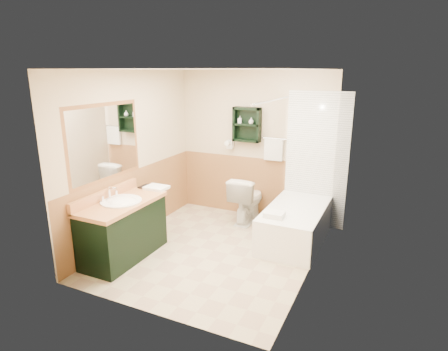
# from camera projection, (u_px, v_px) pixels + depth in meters

# --- Properties ---
(floor) EXTENTS (3.00, 3.00, 0.00)m
(floor) POSITION_uv_depth(u_px,v_px,m) (214.00, 251.00, 5.14)
(floor) COLOR #C5B790
(floor) RESTS_ON ground
(back_wall) EXTENTS (2.60, 0.04, 2.40)m
(back_wall) POSITION_uv_depth(u_px,v_px,m) (255.00, 145.00, 6.14)
(back_wall) COLOR beige
(back_wall) RESTS_ON ground
(left_wall) EXTENTS (0.04, 3.00, 2.40)m
(left_wall) POSITION_uv_depth(u_px,v_px,m) (131.00, 156.00, 5.35)
(left_wall) COLOR beige
(left_wall) RESTS_ON ground
(right_wall) EXTENTS (0.04, 3.00, 2.40)m
(right_wall) POSITION_uv_depth(u_px,v_px,m) (316.00, 178.00, 4.27)
(right_wall) COLOR beige
(right_wall) RESTS_ON ground
(ceiling) EXTENTS (2.60, 3.00, 0.04)m
(ceiling) POSITION_uv_depth(u_px,v_px,m) (212.00, 67.00, 4.48)
(ceiling) COLOR white
(ceiling) RESTS_ON back_wall
(wainscot_left) EXTENTS (2.98, 2.98, 1.00)m
(wainscot_left) POSITION_uv_depth(u_px,v_px,m) (136.00, 203.00, 5.52)
(wainscot_left) COLOR #B07047
(wainscot_left) RESTS_ON left_wall
(wainscot_back) EXTENTS (2.58, 2.58, 1.00)m
(wainscot_back) POSITION_uv_depth(u_px,v_px,m) (253.00, 187.00, 6.29)
(wainscot_back) COLOR #B07047
(wainscot_back) RESTS_ON back_wall
(mirror_frame) EXTENTS (1.30, 1.30, 1.00)m
(mirror_frame) POSITION_uv_depth(u_px,v_px,m) (105.00, 142.00, 4.77)
(mirror_frame) COLOR brown
(mirror_frame) RESTS_ON left_wall
(mirror_glass) EXTENTS (1.20, 1.20, 0.90)m
(mirror_glass) POSITION_uv_depth(u_px,v_px,m) (105.00, 142.00, 4.77)
(mirror_glass) COLOR white
(mirror_glass) RESTS_ON left_wall
(tile_right) EXTENTS (1.50, 1.50, 2.10)m
(tile_right) POSITION_uv_depth(u_px,v_px,m) (324.00, 174.00, 4.98)
(tile_right) COLOR white
(tile_right) RESTS_ON right_wall
(tile_back) EXTENTS (0.95, 0.95, 2.10)m
(tile_back) POSITION_uv_depth(u_px,v_px,m) (316.00, 161.00, 5.72)
(tile_back) COLOR white
(tile_back) RESTS_ON back_wall
(tile_accent) EXTENTS (1.50, 1.50, 0.10)m
(tile_accent) POSITION_uv_depth(u_px,v_px,m) (328.00, 110.00, 4.76)
(tile_accent) COLOR #134426
(tile_accent) RESTS_ON right_wall
(wall_shelf) EXTENTS (0.45, 0.15, 0.55)m
(wall_shelf) POSITION_uv_depth(u_px,v_px,m) (247.00, 125.00, 5.98)
(wall_shelf) COLOR black
(wall_shelf) RESTS_ON back_wall
(hair_dryer) EXTENTS (0.10, 0.24, 0.18)m
(hair_dryer) POSITION_uv_depth(u_px,v_px,m) (230.00, 144.00, 6.22)
(hair_dryer) COLOR white
(hair_dryer) RESTS_ON back_wall
(towel_bar) EXTENTS (0.40, 0.06, 0.40)m
(towel_bar) POSITION_uv_depth(u_px,v_px,m) (274.00, 139.00, 5.89)
(towel_bar) COLOR white
(towel_bar) RESTS_ON back_wall
(curtain_rod) EXTENTS (0.03, 1.60, 0.03)m
(curtain_rod) POSITION_uv_depth(u_px,v_px,m) (273.00, 100.00, 5.03)
(curtain_rod) COLOR silver
(curtain_rod) RESTS_ON back_wall
(shower_curtain) EXTENTS (1.05, 1.05, 1.70)m
(shower_curtain) POSITION_uv_depth(u_px,v_px,m) (274.00, 159.00, 5.41)
(shower_curtain) COLOR #C8B497
(shower_curtain) RESTS_ON curtain_rod
(vanity) EXTENTS (0.59, 1.21, 0.77)m
(vanity) POSITION_uv_depth(u_px,v_px,m) (123.00, 230.00, 4.87)
(vanity) COLOR black
(vanity) RESTS_ON ground
(bathtub) EXTENTS (0.77, 1.50, 0.52)m
(bathtub) POSITION_uv_depth(u_px,v_px,m) (296.00, 224.00, 5.38)
(bathtub) COLOR white
(bathtub) RESTS_ON ground
(toilet) EXTENTS (0.44, 0.77, 0.75)m
(toilet) POSITION_uv_depth(u_px,v_px,m) (247.00, 199.00, 6.06)
(toilet) COLOR white
(toilet) RESTS_ON ground
(counter_towel) EXTENTS (0.31, 0.24, 0.04)m
(counter_towel) POSITION_uv_depth(u_px,v_px,m) (156.00, 188.00, 5.28)
(counter_towel) COLOR white
(counter_towel) RESTS_ON vanity
(vanity_book) EXTENTS (0.15, 0.03, 0.20)m
(vanity_book) POSITION_uv_depth(u_px,v_px,m) (141.00, 180.00, 5.37)
(vanity_book) COLOR black
(vanity_book) RESTS_ON vanity
(tub_towel) EXTENTS (0.25, 0.21, 0.07)m
(tub_towel) POSITION_uv_depth(u_px,v_px,m) (274.00, 214.00, 4.94)
(tub_towel) COLOR white
(tub_towel) RESTS_ON bathtub
(soap_bottle_a) EXTENTS (0.06, 0.12, 0.05)m
(soap_bottle_a) POSITION_uv_depth(u_px,v_px,m) (240.00, 122.00, 6.01)
(soap_bottle_a) COLOR white
(soap_bottle_a) RESTS_ON wall_shelf
(soap_bottle_b) EXTENTS (0.11, 0.12, 0.08)m
(soap_bottle_b) POSITION_uv_depth(u_px,v_px,m) (251.00, 121.00, 5.93)
(soap_bottle_b) COLOR white
(soap_bottle_b) RESTS_ON wall_shelf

